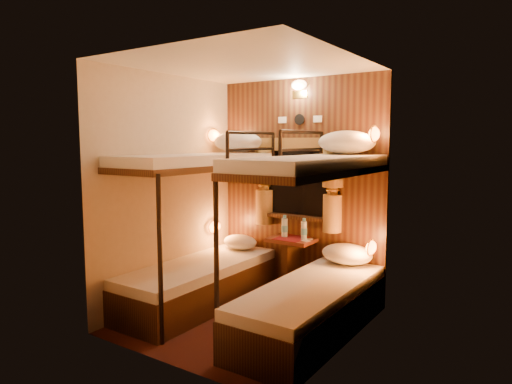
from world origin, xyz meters
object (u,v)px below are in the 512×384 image
Objects in this scene: bunk_left at (200,253)px; bottle_right at (304,230)px; bottle_left at (285,228)px; table at (291,259)px; bunk_right at (311,273)px.

bunk_left is 1.15m from bottle_right.
bunk_left is 7.67× the size of bottle_left.
table is at bearing 50.33° from bunk_left.
bunk_right is at bearing -50.33° from table.
bottle_left is 1.06× the size of bottle_right.
bunk_left is 2.90× the size of table.
bottle_left is (-0.09, 0.02, 0.34)m from table.
bunk_left is at bearing -134.52° from bottle_right.
table is (-0.65, 0.78, -0.14)m from bunk_right.
bunk_right is 7.67× the size of bottle_left.
bunk_right is at bearing -47.07° from bottle_left.
bunk_left is at bearing 180.00° from bunk_right.
bunk_left and bunk_right have the same top height.
bunk_right is (1.30, 0.00, 0.00)m from bunk_left.
bunk_left is 0.99m from bottle_left.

